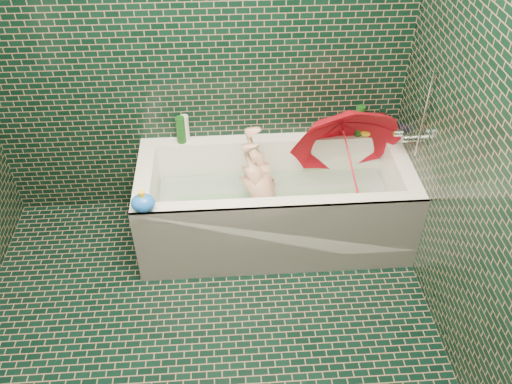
{
  "coord_description": "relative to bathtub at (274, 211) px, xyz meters",
  "views": [
    {
      "loc": [
        0.15,
        -1.6,
        2.56
      ],
      "look_at": [
        0.32,
        0.82,
        0.53
      ],
      "focal_mm": 38.0,
      "sensor_mm": 36.0,
      "label": 1
    }
  ],
  "objects": [
    {
      "name": "floor",
      "position": [
        -0.45,
        -1.01,
        -0.21
      ],
      "size": [
        2.8,
        2.8,
        0.0
      ],
      "primitive_type": "plane",
      "color": "black",
      "rests_on": "ground"
    },
    {
      "name": "wall_back",
      "position": [
        -0.45,
        0.39,
        1.04
      ],
      "size": [
        2.8,
        0.0,
        2.8
      ],
      "primitive_type": "plane",
      "rotation": [
        1.57,
        0.0,
        0.0
      ],
      "color": "black",
      "rests_on": "floor"
    },
    {
      "name": "bathtub",
      "position": [
        0.0,
        0.0,
        0.0
      ],
      "size": [
        1.7,
        0.75,
        0.55
      ],
      "color": "white",
      "rests_on": "floor"
    },
    {
      "name": "bath_mat",
      "position": [
        0.0,
        0.02,
        -0.06
      ],
      "size": [
        1.35,
        0.47,
        0.01
      ],
      "primitive_type": "cube",
      "color": "#3ED32A",
      "rests_on": "bathtub"
    },
    {
      "name": "water",
      "position": [
        0.0,
        0.02,
        0.09
      ],
      "size": [
        1.48,
        0.53,
        0.0
      ],
      "primitive_type": "cube",
      "color": "silver",
      "rests_on": "bathtub"
    },
    {
      "name": "faucet",
      "position": [
        0.81,
        0.01,
        0.56
      ],
      "size": [
        0.18,
        0.19,
        0.55
      ],
      "color": "silver",
      "rests_on": "wall_right"
    },
    {
      "name": "child",
      "position": [
        -0.06,
        0.01,
        0.1
      ],
      "size": [
        1.02,
        0.55,
        0.41
      ],
      "primitive_type": "imported",
      "rotation": [
        -1.36,
        0.0,
        -1.8
      ],
      "color": "#D8A387",
      "rests_on": "bathtub"
    },
    {
      "name": "umbrella",
      "position": [
        0.47,
        0.05,
        0.35
      ],
      "size": [
        0.91,
        0.94,
        1.05
      ],
      "primitive_type": "imported",
      "rotation": [
        0.5,
        -0.43,
        -0.14
      ],
      "color": "red",
      "rests_on": "bathtub"
    },
    {
      "name": "soap_bottle_a",
      "position": [
        0.76,
        0.34,
        0.34
      ],
      "size": [
        0.09,
        0.1,
        0.24
      ],
      "primitive_type": "imported",
      "rotation": [
        0.0,
        0.0,
        0.01
      ],
      "color": "white",
      "rests_on": "bathtub"
    },
    {
      "name": "soap_bottle_b",
      "position": [
        0.8,
        0.31,
        0.34
      ],
      "size": [
        0.1,
        0.1,
        0.2
      ],
      "primitive_type": "imported",
      "rotation": [
        0.0,
        0.0,
        0.1
      ],
      "color": "#461F76",
      "rests_on": "bathtub"
    },
    {
      "name": "soap_bottle_c",
      "position": [
        0.77,
        0.35,
        0.34
      ],
      "size": [
        0.13,
        0.13,
        0.17
      ],
      "primitive_type": "imported",
      "rotation": [
        0.0,
        0.0,
        0.01
      ],
      "color": "#144615",
      "rests_on": "bathtub"
    },
    {
      "name": "bottle_right_tall",
      "position": [
        0.58,
        0.34,
        0.45
      ],
      "size": [
        0.06,
        0.06,
        0.21
      ],
      "primitive_type": "cylinder",
      "rotation": [
        0.0,
        0.0,
        -0.09
      ],
      "color": "#144615",
      "rests_on": "bathtub"
    },
    {
      "name": "bottle_right_pump",
      "position": [
        0.73,
        0.34,
        0.43
      ],
      "size": [
        0.06,
        0.06,
        0.18
      ],
      "primitive_type": "cylinder",
      "rotation": [
        0.0,
        0.0,
        0.27
      ],
      "color": "silver",
      "rests_on": "bathtub"
    },
    {
      "name": "bottle_left_tall",
      "position": [
        -0.58,
        0.34,
        0.43
      ],
      "size": [
        0.08,
        0.08,
        0.18
      ],
      "primitive_type": "cylinder",
      "rotation": [
        0.0,
        0.0,
        -0.4
      ],
      "color": "#144615",
      "rests_on": "bathtub"
    },
    {
      "name": "bottle_left_short",
      "position": [
        -0.55,
        0.36,
        0.43
      ],
      "size": [
        0.07,
        0.07,
        0.18
      ],
      "primitive_type": "cylinder",
      "rotation": [
        0.0,
        0.0,
        -0.35
      ],
      "color": "white",
      "rests_on": "bathtub"
    },
    {
      "name": "rubber_duck",
      "position": [
        0.64,
        0.32,
        0.38
      ],
      "size": [
        0.11,
        0.08,
        0.09
      ],
      "rotation": [
        0.0,
        0.0,
        0.21
      ],
      "color": "yellow",
      "rests_on": "bathtub"
    },
    {
      "name": "bath_toy",
      "position": [
        -0.76,
        -0.33,
        0.4
      ],
      "size": [
        0.17,
        0.15,
        0.13
      ],
      "rotation": [
        0.0,
        0.0,
        -0.41
      ],
      "color": "blue",
      "rests_on": "bathtub"
    }
  ]
}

